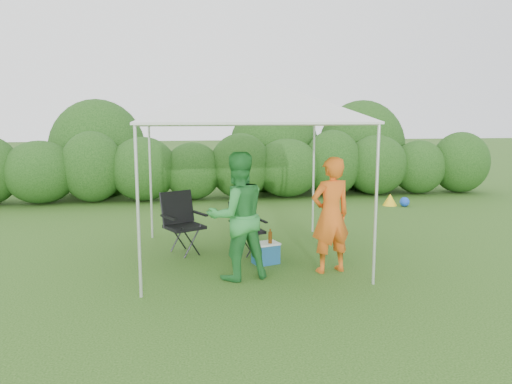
{
  "coord_description": "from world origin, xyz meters",
  "views": [
    {
      "loc": [
        -1.02,
        -7.0,
        2.23
      ],
      "look_at": [
        0.15,
        0.4,
        1.05
      ],
      "focal_mm": 35.0,
      "sensor_mm": 36.0,
      "label": 1
    }
  ],
  "objects": [
    {
      "name": "ground",
      "position": [
        0.0,
        0.0,
        0.0
      ],
      "size": [
        70.0,
        70.0,
        0.0
      ],
      "primitive_type": "plane",
      "color": "#38621F"
    },
    {
      "name": "hedge",
      "position": [
        0.04,
        6.0,
        0.83
      ],
      "size": [
        15.41,
        1.53,
        1.8
      ],
      "color": "#27541A",
      "rests_on": "ground"
    },
    {
      "name": "canopy",
      "position": [
        0.0,
        0.5,
        2.46
      ],
      "size": [
        3.1,
        3.1,
        2.83
      ],
      "color": "silver",
      "rests_on": "ground"
    },
    {
      "name": "chair_right",
      "position": [
        0.05,
        0.78,
        0.47
      ],
      "size": [
        0.6,
        0.57,
        0.83
      ],
      "rotation": [
        0.0,
        0.0,
        0.28
      ],
      "color": "black",
      "rests_on": "ground"
    },
    {
      "name": "chair_left",
      "position": [
        -0.98,
        0.95,
        0.56
      ],
      "size": [
        0.76,
        0.74,
        0.99
      ],
      "rotation": [
        0.0,
        0.0,
        0.48
      ],
      "color": "black",
      "rests_on": "ground"
    },
    {
      "name": "man",
      "position": [
        1.09,
        -0.39,
        0.82
      ],
      "size": [
        0.67,
        0.52,
        1.64
      ],
      "primitive_type": "imported",
      "rotation": [
        0.0,
        0.0,
        3.36
      ],
      "color": "orange",
      "rests_on": "ground"
    },
    {
      "name": "woman",
      "position": [
        -0.24,
        -0.46,
        0.87
      ],
      "size": [
        0.98,
        0.84,
        1.73
      ],
      "primitive_type": "imported",
      "rotation": [
        0.0,
        0.0,
        3.39
      ],
      "color": "green",
      "rests_on": "ground"
    },
    {
      "name": "cooler",
      "position": [
        0.26,
        0.13,
        0.16
      ],
      "size": [
        0.45,
        0.38,
        0.32
      ],
      "rotation": [
        0.0,
        0.0,
        0.3
      ],
      "color": "#1E598E",
      "rests_on": "ground"
    },
    {
      "name": "bottle",
      "position": [
        0.32,
        0.09,
        0.43
      ],
      "size": [
        0.06,
        0.06,
        0.22
      ],
      "primitive_type": "cylinder",
      "color": "#592D0C",
      "rests_on": "cooler"
    },
    {
      "name": "lawn_toy",
      "position": [
        4.19,
        4.32,
        0.14
      ],
      "size": [
        0.58,
        0.48,
        0.29
      ],
      "color": "yellow",
      "rests_on": "ground"
    }
  ]
}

